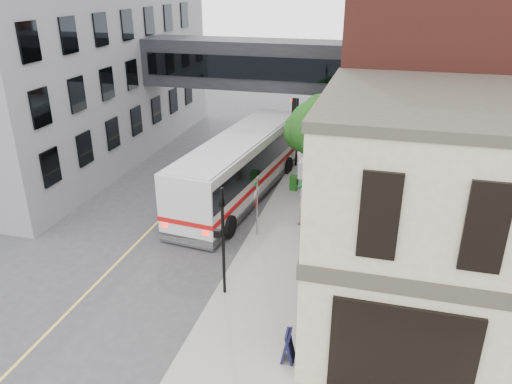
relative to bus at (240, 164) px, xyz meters
The scene contains 17 objects.
ground 11.85m from the bus, 81.18° to the right, with size 120.00×120.00×0.00m, color #38383A.
sidewalk_main 4.90m from the bus, 32.89° to the left, with size 4.00×60.00×0.15m, color gray.
corner_building 14.56m from the bus, 41.57° to the right, with size 10.19×8.12×8.45m.
brick_building 13.25m from the bus, 16.33° to the left, with size 13.76×18.00×14.00m.
opposite_building 16.63m from the bus, 163.68° to the left, with size 14.00×24.00×14.00m, color slate.
skyway_bridge 7.98m from the bus, 100.61° to the left, with size 14.00×3.18×3.00m.
traffic_signal_near 9.84m from the bus, 77.25° to the right, with size 0.44×0.22×4.60m.
traffic_signal_far 5.98m from the bus, 69.37° to the left, with size 0.53×0.28×4.50m.
street_sign_pole 5.05m from the bus, 64.35° to the right, with size 0.08×0.75×3.00m.
street_tree 4.74m from the bus, 22.73° to the left, with size 3.80×3.20×5.60m.
lane_marking 4.07m from the bus, 154.25° to the right, with size 0.12×40.00×0.01m, color #D8CC4C.
bus is the anchor object (origin of this frame).
pedestrian_a 4.33m from the bus, 19.64° to the right, with size 0.64×0.42×1.75m, color beige.
pedestrian_b 5.33m from the bus, 34.32° to the right, with size 0.94×0.73×1.93m, color pink.
pedestrian_c 4.45m from the bus, ahead, with size 1.12×0.65×1.74m, color black.
newspaper_box 3.45m from the bus, 25.80° to the left, with size 0.44×0.39×0.88m, color #195B14.
sandwich_board 13.78m from the bus, 66.87° to the right, with size 0.39×0.61×1.09m, color black.
Camera 1 is at (5.93, -13.74, 11.69)m, focal length 35.00 mm.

